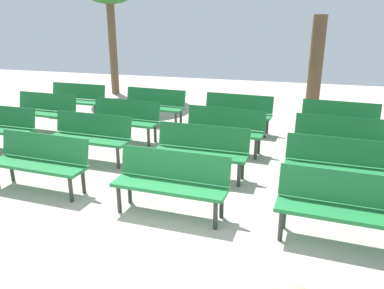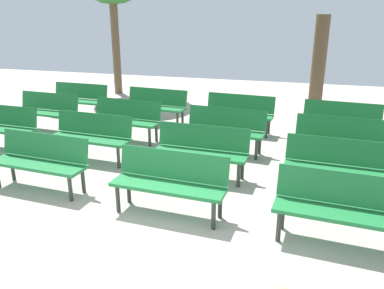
{
  "view_description": "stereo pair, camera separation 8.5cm",
  "coord_description": "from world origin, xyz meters",
  "px_view_note": "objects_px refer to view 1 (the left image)",
  "views": [
    {
      "loc": [
        1.68,
        -3.05,
        2.68
      ],
      "look_at": [
        0.0,
        2.93,
        0.55
      ],
      "focal_mm": 36.05,
      "sensor_mm": 36.0,
      "label": 1
    },
    {
      "loc": [
        1.76,
        -3.02,
        2.68
      ],
      "look_at": [
        0.0,
        2.93,
        0.55
      ],
      "focal_mm": 36.05,
      "sensor_mm": 36.0,
      "label": 2
    }
  ],
  "objects_px": {
    "bench_r1_c1": "(90,134)",
    "bench_r1_c2": "(201,148)",
    "tree_1": "(316,65)",
    "bench_r0_c3": "(345,205)",
    "bench_r0_c1": "(40,159)",
    "bench_r2_c1": "(124,118)",
    "bench_r2_c0": "(45,110)",
    "bench_r0_c2": "(171,180)",
    "bench_r3_c1": "(154,104)",
    "bench_r3_c2": "(237,111)",
    "bench_r3_c3": "(339,119)",
    "bench_r2_c2": "(224,127)",
    "bench_r3_c0": "(76,98)",
    "bench_r2_c3": "(339,138)",
    "bench_r1_c3": "(338,164)"
  },
  "relations": [
    {
      "from": "bench_r0_c1",
      "to": "bench_r2_c1",
      "type": "distance_m",
      "value": 2.68
    },
    {
      "from": "bench_r2_c1",
      "to": "tree_1",
      "type": "relative_size",
      "value": 0.62
    },
    {
      "from": "bench_r1_c3",
      "to": "bench_r2_c1",
      "type": "bearing_deg",
      "value": 162.73
    },
    {
      "from": "bench_r0_c1",
      "to": "tree_1",
      "type": "height_order",
      "value": "tree_1"
    },
    {
      "from": "bench_r2_c3",
      "to": "bench_r3_c1",
      "type": "distance_m",
      "value": 4.57
    },
    {
      "from": "bench_r2_c2",
      "to": "bench_r3_c2",
      "type": "bearing_deg",
      "value": 93.1
    },
    {
      "from": "bench_r0_c1",
      "to": "bench_r2_c2",
      "type": "distance_m",
      "value": 3.51
    },
    {
      "from": "bench_r0_c3",
      "to": "bench_r0_c1",
      "type": "bearing_deg",
      "value": -179.75
    },
    {
      "from": "bench_r2_c2",
      "to": "bench_r3_c1",
      "type": "bearing_deg",
      "value": 148.23
    },
    {
      "from": "bench_r0_c3",
      "to": "bench_r1_c3",
      "type": "bearing_deg",
      "value": 92.99
    },
    {
      "from": "bench_r3_c2",
      "to": "bench_r3_c3",
      "type": "xyz_separation_m",
      "value": [
        2.24,
        -0.16,
        0.0
      ]
    },
    {
      "from": "bench_r3_c1",
      "to": "tree_1",
      "type": "xyz_separation_m",
      "value": [
        3.87,
        2.43,
        0.82
      ]
    },
    {
      "from": "bench_r0_c3",
      "to": "bench_r1_c2",
      "type": "xyz_separation_m",
      "value": [
        -2.15,
        1.49,
        0.0
      ]
    },
    {
      "from": "bench_r0_c1",
      "to": "bench_r3_c1",
      "type": "bearing_deg",
      "value": 89.04
    },
    {
      "from": "bench_r2_c1",
      "to": "bench_r2_c3",
      "type": "xyz_separation_m",
      "value": [
        4.42,
        -0.25,
        0.0
      ]
    },
    {
      "from": "bench_r0_c2",
      "to": "bench_r2_c3",
      "type": "height_order",
      "value": "same"
    },
    {
      "from": "bench_r0_c1",
      "to": "bench_r2_c0",
      "type": "height_order",
      "value": "same"
    },
    {
      "from": "bench_r2_c0",
      "to": "bench_r2_c1",
      "type": "xyz_separation_m",
      "value": [
        2.13,
        -0.16,
        0.0
      ]
    },
    {
      "from": "bench_r3_c2",
      "to": "tree_1",
      "type": "distance_m",
      "value": 3.19
    },
    {
      "from": "bench_r2_c3",
      "to": "bench_r2_c0",
      "type": "bearing_deg",
      "value": -179.81
    },
    {
      "from": "bench_r3_c1",
      "to": "bench_r2_c3",
      "type": "bearing_deg",
      "value": -15.94
    },
    {
      "from": "bench_r0_c3",
      "to": "bench_r1_c1",
      "type": "height_order",
      "value": "same"
    },
    {
      "from": "tree_1",
      "to": "bench_r1_c1",
      "type": "bearing_deg",
      "value": -128.67
    },
    {
      "from": "bench_r0_c1",
      "to": "bench_r1_c1",
      "type": "distance_m",
      "value": 1.38
    },
    {
      "from": "tree_1",
      "to": "bench_r0_c3",
      "type": "bearing_deg",
      "value": -87.79
    },
    {
      "from": "bench_r2_c0",
      "to": "bench_r2_c1",
      "type": "relative_size",
      "value": 1.0
    },
    {
      "from": "bench_r0_c1",
      "to": "bench_r3_c3",
      "type": "bearing_deg",
      "value": 42.48
    },
    {
      "from": "bench_r3_c0",
      "to": "bench_r2_c3",
      "type": "bearing_deg",
      "value": -12.86
    },
    {
      "from": "bench_r3_c2",
      "to": "bench_r3_c0",
      "type": "bearing_deg",
      "value": -178.67
    },
    {
      "from": "bench_r1_c1",
      "to": "bench_r1_c2",
      "type": "relative_size",
      "value": 1.01
    },
    {
      "from": "bench_r1_c2",
      "to": "bench_r3_c2",
      "type": "height_order",
      "value": "same"
    },
    {
      "from": "bench_r1_c3",
      "to": "bench_r3_c3",
      "type": "relative_size",
      "value": 0.99
    },
    {
      "from": "bench_r0_c1",
      "to": "bench_r2_c2",
      "type": "bearing_deg",
      "value": 49.73
    },
    {
      "from": "bench_r3_c2",
      "to": "bench_r2_c3",
      "type": "bearing_deg",
      "value": -30.91
    },
    {
      "from": "bench_r0_c1",
      "to": "bench_r2_c1",
      "type": "relative_size",
      "value": 0.99
    },
    {
      "from": "bench_r2_c2",
      "to": "tree_1",
      "type": "distance_m",
      "value": 4.43
    },
    {
      "from": "bench_r0_c3",
      "to": "bench_r1_c2",
      "type": "relative_size",
      "value": 1.01
    },
    {
      "from": "bench_r3_c0",
      "to": "bench_r1_c1",
      "type": "bearing_deg",
      "value": -51.99
    },
    {
      "from": "bench_r3_c1",
      "to": "bench_r3_c0",
      "type": "bearing_deg",
      "value": -177.81
    },
    {
      "from": "bench_r0_c2",
      "to": "bench_r1_c1",
      "type": "distance_m",
      "value": 2.64
    },
    {
      "from": "bench_r1_c2",
      "to": "bench_r1_c3",
      "type": "bearing_deg",
      "value": -1.17
    },
    {
      "from": "tree_1",
      "to": "bench_r3_c1",
      "type": "bearing_deg",
      "value": -147.9
    },
    {
      "from": "bench_r1_c2",
      "to": "bench_r2_c3",
      "type": "relative_size",
      "value": 0.99
    },
    {
      "from": "bench_r0_c2",
      "to": "bench_r2_c3",
      "type": "distance_m",
      "value": 3.52
    },
    {
      "from": "bench_r2_c0",
      "to": "bench_r3_c1",
      "type": "bearing_deg",
      "value": 32.27
    },
    {
      "from": "bench_r1_c2",
      "to": "bench_r2_c2",
      "type": "relative_size",
      "value": 0.99
    },
    {
      "from": "bench_r1_c2",
      "to": "tree_1",
      "type": "relative_size",
      "value": 0.61
    },
    {
      "from": "bench_r0_c3",
      "to": "bench_r3_c2",
      "type": "distance_m",
      "value": 4.7
    },
    {
      "from": "bench_r0_c1",
      "to": "bench_r0_c3",
      "type": "height_order",
      "value": "same"
    },
    {
      "from": "bench_r0_c1",
      "to": "bench_r0_c3",
      "type": "distance_m",
      "value": 4.47
    }
  ]
}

